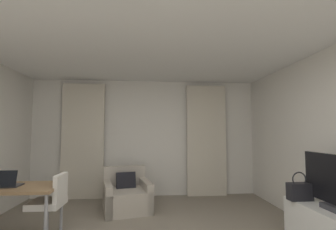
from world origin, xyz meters
TOP-DOWN VIEW (x-y plane):
  - wall_window at (0.00, 3.03)m, footprint 5.12×0.06m
  - ceiling at (0.00, 0.00)m, footprint 5.12×6.12m
  - curtain_left_panel at (-1.38, 2.90)m, footprint 0.90×0.06m
  - curtain_right_panel at (1.38, 2.90)m, footprint 0.90×0.06m
  - armchair at (-0.35, 2.08)m, footprint 0.98×1.01m
  - desk at (-1.74, 0.84)m, footprint 1.22×0.63m
  - desk_chair at (-1.24, 0.85)m, footprint 0.48×0.48m
  - laptop at (-1.77, 0.80)m, footprint 0.33×0.25m
  - handbag_primary at (2.02, 0.56)m, footprint 0.30×0.14m

SIDE VIEW (x-z plane):
  - armchair at x=-0.35m, z-range -0.12..0.64m
  - desk_chair at x=-1.24m, z-range -0.05..0.83m
  - handbag_primary at x=2.02m, z-range 0.48..0.84m
  - desk at x=-1.74m, z-range 0.30..1.03m
  - laptop at x=-1.77m, z-range 0.67..0.89m
  - curtain_left_panel at x=-1.38m, z-range 0.00..2.50m
  - curtain_right_panel at x=1.38m, z-range 0.00..2.50m
  - wall_window at x=0.00m, z-range 0.00..2.60m
  - ceiling at x=0.00m, z-range 2.60..2.66m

